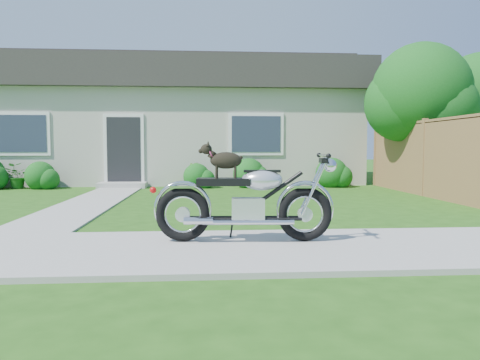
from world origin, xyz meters
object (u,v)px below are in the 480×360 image
object	(u,v)px
potted_plant_left	(16,176)
potted_plant_right	(193,175)
tree_near	(426,96)
house	(179,121)
fence	(424,158)
motorcycle_with_dog	(247,199)

from	to	relation	value
potted_plant_left	potted_plant_right	bearing A→B (deg)	0.00
tree_near	potted_plant_right	size ratio (longest dim) A/B	5.38
house	tree_near	bearing A→B (deg)	-36.62
potted_plant_left	potted_plant_right	distance (m)	5.10
potted_plant_right	tree_near	bearing A→B (deg)	-14.78
fence	potted_plant_right	size ratio (longest dim) A/B	8.91
potted_plant_left	tree_near	bearing A→B (deg)	-8.28
fence	potted_plant_right	xyz separation A→B (m)	(-5.72, 2.80, -0.57)
fence	motorcycle_with_dog	bearing A→B (deg)	-131.78
potted_plant_left	motorcycle_with_dog	distance (m)	10.16
house	tree_near	world-z (taller)	house
potted_plant_right	motorcycle_with_dog	size ratio (longest dim) A/B	0.33
potted_plant_left	motorcycle_with_dog	bearing A→B (deg)	-54.02
motorcycle_with_dog	potted_plant_left	bearing A→B (deg)	129.32
fence	potted_plant_left	world-z (taller)	fence
tree_near	potted_plant_right	bearing A→B (deg)	165.22
potted_plant_right	motorcycle_with_dog	distance (m)	8.27
potted_plant_left	motorcycle_with_dog	size ratio (longest dim) A/B	0.33
house	fence	world-z (taller)	house
potted_plant_right	house	bearing A→B (deg)	99.65
house	potted_plant_left	distance (m)	5.95
potted_plant_left	motorcycle_with_dog	xyz separation A→B (m)	(5.97, -8.22, 0.19)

